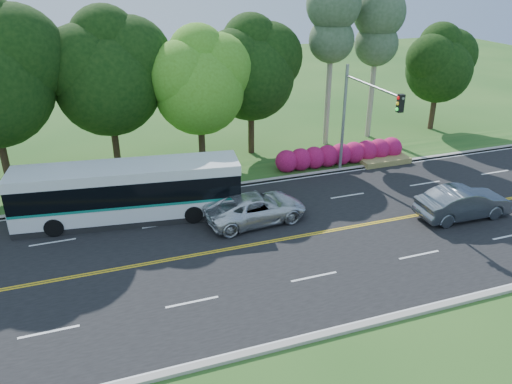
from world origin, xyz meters
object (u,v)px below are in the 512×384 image
object	(u,v)px
traffic_signal	(360,109)
transit_bus	(128,193)
sedan	(463,203)
suv	(256,208)

from	to	relation	value
traffic_signal	transit_bus	world-z (taller)	traffic_signal
sedan	suv	distance (m)	11.22
suv	sedan	bearing A→B (deg)	-111.71
transit_bus	sedan	world-z (taller)	transit_bus
traffic_signal	transit_bus	size ratio (longest dim) A/B	0.58
sedan	traffic_signal	bearing A→B (deg)	27.00
sedan	suv	xyz separation A→B (m)	(-10.73, 3.27, -0.09)
traffic_signal	sedan	xyz separation A→B (m)	(3.04, -6.36, -3.80)
sedan	suv	size ratio (longest dim) A/B	0.95
traffic_signal	suv	world-z (taller)	traffic_signal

